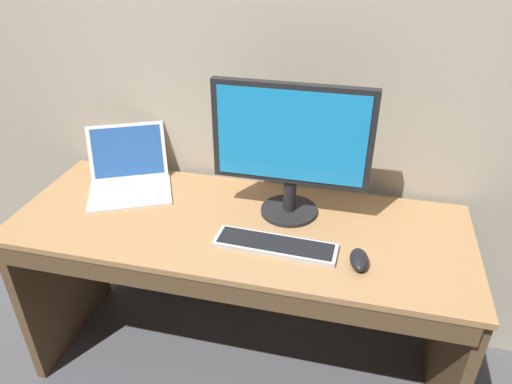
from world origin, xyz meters
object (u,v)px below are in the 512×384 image
external_monitor (291,144)px  wired_keyboard (275,245)px  laptop_white (129,177)px  computer_mouse (359,260)px

external_monitor → wired_keyboard: bearing=-91.9°
laptop_white → wired_keyboard: size_ratio=1.01×
wired_keyboard → laptop_white: bearing=158.8°
external_monitor → computer_mouse: external_monitor is taller
wired_keyboard → computer_mouse: bearing=-5.6°
external_monitor → computer_mouse: 0.46m
external_monitor → wired_keyboard: 0.35m
laptop_white → external_monitor: bearing=-4.1°
laptop_white → external_monitor: (0.68, -0.05, 0.24)m
laptop_white → wired_keyboard: laptop_white is taller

